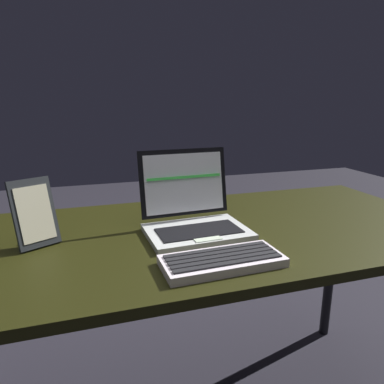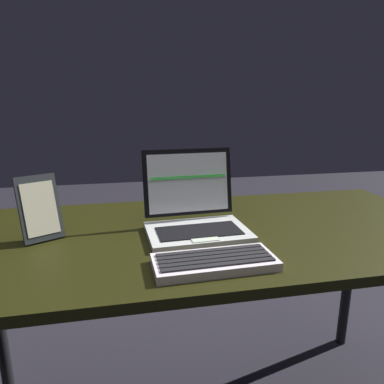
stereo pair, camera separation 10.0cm
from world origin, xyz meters
The scene contains 4 objects.
desk centered at (0.00, 0.00, 0.69)m, with size 1.61×0.73×0.76m.
laptop_front centered at (-0.05, 0.00, 0.81)m, with size 0.31×0.26×0.24m.
external_keyboard centered at (-0.05, -0.24, 0.77)m, with size 0.30×0.14×0.03m.
photo_frame centered at (-0.49, 0.02, 0.85)m, with size 0.13×0.10×0.19m.
Camera 1 is at (-0.35, -0.97, 1.15)m, focal length 32.92 mm.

